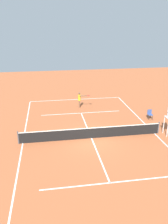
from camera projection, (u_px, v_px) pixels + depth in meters
The scene contains 6 objects.
ground_plane at pixel (91, 138), 19.26m from camera, with size 60.00×60.00×0.00m, color #AD5933.
court_lines at pixel (91, 138), 19.26m from camera, with size 11.24×21.35×0.01m.
tennis_net at pixel (92, 133), 19.08m from camera, with size 11.84×0.10×1.07m.
player_serving at pixel (80, 98), 25.91m from camera, with size 1.29×0.63×1.79m.
tennis_ball at pixel (98, 113), 24.71m from camera, with size 0.07×0.07×0.07m, color #CCE033.
courtside_chair_mid at pixel (150, 114), 22.96m from camera, with size 0.44×0.46×0.95m.
Camera 1 is at (3.35, 16.88, 8.94)m, focal length 37.18 mm.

